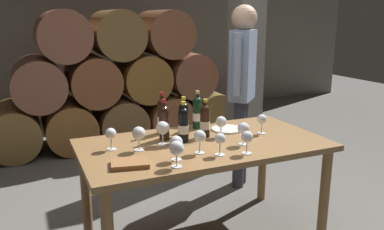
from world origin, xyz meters
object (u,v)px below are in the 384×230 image
wine_glass_2 (244,129)px  wine_glass_4 (200,137)px  wine_glass_5 (139,134)px  wine_glass_8 (220,140)px  wine_bottle_1 (205,120)px  wine_glass_9 (111,134)px  wine_glass_1 (262,120)px  serving_plate (227,129)px  wine_bottle_2 (164,122)px  wine_bottle_4 (184,119)px  wine_bottle_5 (197,112)px  wine_glass_6 (176,143)px  wine_glass_7 (221,122)px  wine_glass_10 (162,128)px  sommelier_presenting (242,80)px  tasting_notebook (130,163)px  wine_bottle_3 (162,116)px  wine_glass_0 (177,149)px  wine_glass_3 (247,138)px  wine_bottle_0 (183,124)px  dining_table (203,155)px

wine_glass_2 → wine_glass_4: size_ratio=1.02×
wine_glass_5 → wine_glass_8: size_ratio=1.11×
wine_bottle_1 → wine_glass_9: wine_bottle_1 is taller
wine_glass_1 → serving_plate: 0.28m
wine_bottle_2 → wine_bottle_4: (0.16, 0.03, 0.00)m
wine_bottle_5 → serving_plate: bearing=-35.7°
wine_glass_2 → wine_glass_5: (-0.68, 0.17, 0.00)m
wine_glass_6 → wine_glass_7: 0.57m
wine_glass_5 → wine_glass_10: (0.18, 0.05, 0.00)m
wine_glass_7 → sommelier_presenting: sommelier_presenting is taller
wine_glass_5 → wine_glass_4: bearing=-31.5°
tasting_notebook → wine_glass_6: bearing=6.8°
wine_bottle_2 → wine_glass_4: (0.11, -0.37, -0.02)m
wine_bottle_3 → wine_glass_0: 0.70m
wine_glass_3 → wine_bottle_4: bearing=112.5°
wine_glass_5 → wine_glass_7: size_ratio=1.05×
wine_glass_10 → sommelier_presenting: size_ratio=0.10×
wine_glass_1 → wine_glass_9: bearing=175.4°
wine_glass_3 → wine_glass_8: bearing=165.2°
wine_glass_0 → wine_glass_4: bearing=36.1°
wine_bottle_5 → wine_glass_6: 0.71m
wine_bottle_4 → wine_glass_6: wine_bottle_4 is taller
wine_bottle_3 → wine_glass_3: 0.73m
wine_glass_5 → wine_glass_8: (0.44, -0.29, -0.01)m
wine_glass_3 → serving_plate: (0.15, 0.52, -0.10)m
wine_bottle_3 → wine_glass_6: bearing=-101.1°
wine_bottle_3 → wine_glass_10: bearing=-109.0°
wine_bottle_5 → wine_glass_4: 0.58m
wine_glass_2 → tasting_notebook: (-0.81, -0.07, -0.10)m
wine_glass_4 → wine_glass_6: 0.19m
wine_bottle_2 → wine_glass_8: bearing=-65.3°
wine_bottle_1 → wine_glass_8: size_ratio=1.93×
wine_glass_6 → wine_bottle_3: bearing=78.9°
wine_bottle_1 → wine_glass_2: bearing=-59.3°
wine_glass_2 → wine_glass_10: 0.55m
wine_glass_0 → sommelier_presenting: bearing=45.3°
wine_glass_2 → wine_glass_7: bearing=103.8°
wine_bottle_0 → wine_glass_3: wine_bottle_0 is taller
wine_glass_8 → tasting_notebook: wine_glass_8 is taller
wine_glass_6 → wine_glass_8: bearing=-6.2°
wine_glass_5 → wine_glass_7: 0.63m
wine_bottle_0 → wine_glass_7: wine_bottle_0 is taller
dining_table → wine_glass_7: wine_glass_7 is taller
wine_glass_2 → wine_glass_3: size_ratio=1.04×
wine_bottle_2 → sommelier_presenting: (0.98, 0.57, 0.16)m
wine_bottle_1 → wine_bottle_3: (-0.25, 0.21, 0.01)m
wine_glass_9 → sommelier_presenting: bearing=25.1°
wine_bottle_5 → wine_glass_1: bearing=-40.1°
serving_plate → dining_table: bearing=-146.2°
wine_glass_5 → wine_glass_0: bearing=-72.4°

